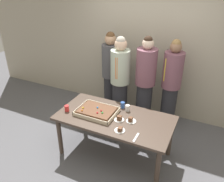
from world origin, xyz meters
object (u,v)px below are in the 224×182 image
Objects in this scene: plated_slice_near_right at (131,120)px; person_serving_front at (120,81)px; drink_cup_middle at (128,108)px; sheet_cake at (97,111)px; person_far_right_suit at (111,73)px; plated_slice_far_left at (120,130)px; drink_cup_far_end at (67,108)px; party_table at (115,122)px; plated_slice_near_left at (119,119)px; person_striped_tie_right at (171,85)px; cake_server_utensil at (136,137)px; drink_cup_nearest at (123,105)px; person_green_shirt_behind at (145,83)px.

person_serving_front is at bearing 122.58° from plated_slice_near_right.
drink_cup_middle reaches higher than plated_slice_near_right.
sheet_cake is 1.24m from person_far_right_suit.
drink_cup_far_end reaches higher than plated_slice_far_left.
plated_slice_near_right is (0.26, -0.01, 0.11)m from party_table.
plated_slice_near_left is 1.50× the size of drink_cup_middle.
person_striped_tie_right reaches higher than plated_slice_near_left.
person_striped_tie_right is (0.12, 1.43, 0.17)m from cake_server_utensil.
drink_cup_middle is (0.11, -0.05, 0.00)m from drink_cup_nearest.
drink_cup_nearest is (-0.26, 0.31, 0.03)m from plated_slice_near_right.
cake_server_utensil is (0.46, -0.62, -0.05)m from drink_cup_nearest.
person_serving_front is (-0.00, 0.89, 0.14)m from sheet_cake.
drink_cup_far_end is (-0.75, -0.47, 0.00)m from drink_cup_nearest.
plated_slice_far_left is 1.50× the size of drink_cup_middle.
drink_cup_middle is (0.11, 0.25, 0.13)m from party_table.
party_table is 0.30m from drink_cup_middle.
party_table is at bearing -112.77° from drink_cup_middle.
party_table is at bearing -89.79° from drink_cup_nearest.
drink_cup_nearest reaches higher than party_table.
drink_cup_far_end is at bearing -14.19° from person_green_shirt_behind.
drink_cup_nearest is (0.30, 0.32, 0.01)m from sheet_cake.
drink_cup_middle is 0.50× the size of cake_server_utensil.
plated_slice_near_left is 0.09× the size of person_green_shirt_behind.
cake_server_utensil is 0.11× the size of person_green_shirt_behind.
plated_slice_far_left is at bearing -101.23° from plated_slice_near_right.
person_striped_tie_right is (1.33, 1.29, 0.12)m from drink_cup_far_end.
drink_cup_middle is (-0.10, 0.53, 0.03)m from plated_slice_far_left.
plated_slice_far_left is 1.26m from person_green_shirt_behind.
drink_cup_far_end is (-0.75, -0.17, 0.13)m from party_table.
cake_server_utensil is at bearing 32.49° from person_serving_front.
plated_slice_near_left is 0.30m from drink_cup_middle.
plated_slice_near_left reaches higher than plated_slice_far_left.
plated_slice_near_left is 1.00× the size of plated_slice_far_left.
drink_cup_middle is at bearing 34.30° from sheet_cake.
drink_cup_far_end is at bearing -153.82° from drink_cup_middle.
person_far_right_suit is at bearing 105.91° from sheet_cake.
person_striped_tie_right is at bearing 105.61° from person_serving_front.
plated_slice_near_left is at bearing 14.92° from person_striped_tie_right.
person_green_shirt_behind is at bearing 102.00° from person_serving_front.
drink_cup_nearest is 0.65m from person_serving_front.
drink_cup_middle is 1.00× the size of drink_cup_far_end.
plated_slice_near_left is at bearing 8.35° from drink_cup_far_end.
person_green_shirt_behind reaches higher than drink_cup_middle.
drink_cup_middle is 1.18m from person_far_right_suit.
cake_server_utensil is at bearing 32.88° from person_striped_tie_right.
drink_cup_far_end is 1.46m from person_green_shirt_behind.
person_serving_front reaches higher than plated_slice_near_right.
person_serving_front reaches higher than cake_server_utensil.
plated_slice_far_left is 0.97m from drink_cup_far_end.
person_far_right_suit reaches higher than plated_slice_near_left.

